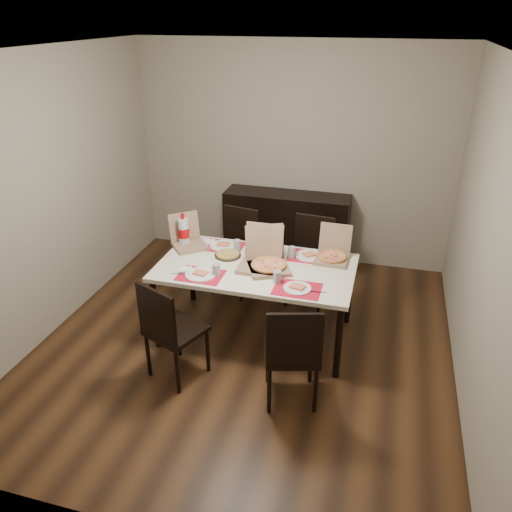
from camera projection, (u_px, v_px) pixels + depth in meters
name	position (u px, v px, depth m)	size (l,w,h in m)	color
ground	(246.00, 344.00, 4.79)	(3.80, 4.00, 0.02)	#442815
room_walls	(258.00, 153.00, 4.39)	(3.84, 4.02, 2.62)	gray
sideboard	(286.00, 229.00, 6.12)	(1.50, 0.40, 0.90)	black
dining_table	(256.00, 272.00, 4.63)	(1.80, 1.00, 0.75)	beige
chair_near_left	(169.00, 328.00, 4.11)	(0.55, 0.55, 0.93)	black
chair_near_right	(293.00, 351.00, 3.84)	(0.52, 0.52, 0.93)	black
chair_far_left	(237.00, 247.00, 5.52)	(0.49, 0.49, 0.93)	black
chair_far_right	(310.00, 256.00, 5.31)	(0.46, 0.46, 0.93)	black
setting_near_left	(203.00, 273.00, 4.43)	(0.47, 0.30, 0.11)	red
setting_near_right	(292.00, 285.00, 4.23)	(0.47, 0.30, 0.11)	red
setting_far_left	(225.00, 245.00, 4.95)	(0.48, 0.30, 0.11)	red
setting_far_right	(305.00, 255.00, 4.75)	(0.44, 0.30, 0.11)	red
napkin_loose	(265.00, 273.00, 4.45)	(0.12, 0.11, 0.02)	white
pizza_box_center	(268.00, 263.00, 4.53)	(0.49, 0.51, 0.36)	#896A4F
pizza_box_right	(332.00, 254.00, 4.69)	(0.32, 0.35, 0.31)	#896A4F
pizza_box_left	(188.00, 240.00, 4.96)	(0.45, 0.46, 0.31)	#896A4F
pizza_box_extra	(260.00, 260.00, 4.56)	(0.36, 0.40, 0.36)	#896A4F
faina_plate	(228.00, 255.00, 4.77)	(0.25, 0.25, 0.03)	black
dip_bowl	(272.00, 257.00, 4.72)	(0.13, 0.13, 0.03)	white
soda_bottle	(184.00, 232.00, 4.94)	(0.11, 0.11, 0.33)	silver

